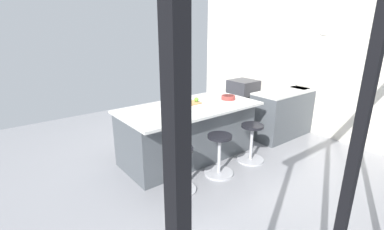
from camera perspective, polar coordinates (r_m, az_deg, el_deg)
ground_plane at (r=4.80m, az=1.71°, el=-8.39°), size 7.21×7.21×0.00m
interior_partition_left at (r=6.33m, az=20.67°, el=10.93°), size 0.15×5.55×2.96m
sink_cabinet at (r=6.08m, az=20.15°, el=0.96°), size 2.05×0.60×1.20m
oven_range at (r=6.87m, az=10.48°, el=3.44°), size 0.60×0.61×0.89m
kitchen_island at (r=4.59m, az=-0.75°, el=-3.42°), size 2.27×1.15×0.91m
stool_by_window at (r=4.61m, az=12.19°, el=-5.89°), size 0.44×0.44×0.63m
stool_middle at (r=4.13m, az=5.66°, el=-8.47°), size 0.44×0.44×0.63m
stool_near_camera at (r=3.72m, az=-2.56°, el=-11.52°), size 0.44×0.44×0.63m
cutting_board at (r=4.54m, az=-0.61°, el=2.43°), size 0.36×0.24×0.02m
apple_yellow at (r=4.56m, az=-1.26°, el=3.11°), size 0.07×0.07×0.07m
apple_red at (r=4.42m, az=-0.90°, el=2.70°), size 0.09×0.09×0.09m
apple_green at (r=4.59m, az=0.93°, el=3.22°), size 0.08×0.08×0.08m
fruit_bowl at (r=4.86m, az=7.53°, el=3.68°), size 0.24×0.24×0.07m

